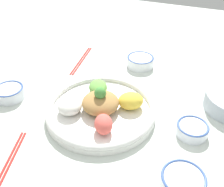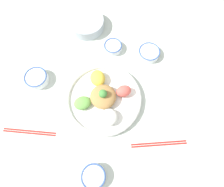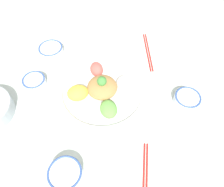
{
  "view_description": "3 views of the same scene",
  "coord_description": "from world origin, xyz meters",
  "px_view_note": "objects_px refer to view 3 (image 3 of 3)",
  "views": [
    {
      "loc": [
        0.59,
        0.29,
        0.58
      ],
      "look_at": [
        -0.02,
        0.06,
        0.09
      ],
      "focal_mm": 42.0,
      "sensor_mm": 36.0,
      "label": 1
    },
    {
      "loc": [
        0.09,
        -0.25,
        0.86
      ],
      "look_at": [
        0.03,
        0.05,
        0.03
      ],
      "focal_mm": 30.0,
      "sensor_mm": 36.0,
      "label": 2
    },
    {
      "loc": [
        -0.5,
        -0.13,
        0.75
      ],
      "look_at": [
        -0.04,
        -0.03,
        0.06
      ],
      "focal_mm": 35.0,
      "sensor_mm": 36.0,
      "label": 3
    }
  ],
  "objects_px": {
    "rice_bowl_blue": "(51,50)",
    "rice_bowl_plain": "(34,81)",
    "sauce_bowl_dark": "(65,174)",
    "chopsticks_pair_near": "(145,178)",
    "chopsticks_pair_far": "(148,51)",
    "serving_spoon_main": "(196,80)",
    "serving_spoon_extra": "(94,35)",
    "salad_platter": "(102,91)",
    "sauce_bowl_red": "(187,99)"
  },
  "relations": [
    {
      "from": "sauce_bowl_dark",
      "to": "serving_spoon_main",
      "type": "distance_m",
      "value": 0.65
    },
    {
      "from": "rice_bowl_plain",
      "to": "serving_spoon_extra",
      "type": "height_order",
      "value": "rice_bowl_plain"
    },
    {
      "from": "rice_bowl_plain",
      "to": "serving_spoon_main",
      "type": "height_order",
      "value": "rice_bowl_plain"
    },
    {
      "from": "rice_bowl_blue",
      "to": "serving_spoon_main",
      "type": "relative_size",
      "value": 0.93
    },
    {
      "from": "rice_bowl_blue",
      "to": "rice_bowl_plain",
      "type": "distance_m",
      "value": 0.19
    },
    {
      "from": "sauce_bowl_red",
      "to": "rice_bowl_plain",
      "type": "relative_size",
      "value": 1.07
    },
    {
      "from": "serving_spoon_extra",
      "to": "serving_spoon_main",
      "type": "bearing_deg",
      "value": 130.78
    },
    {
      "from": "serving_spoon_extra",
      "to": "sauce_bowl_dark",
      "type": "bearing_deg",
      "value": 68.38
    },
    {
      "from": "sauce_bowl_dark",
      "to": "rice_bowl_plain",
      "type": "xyz_separation_m",
      "value": [
        0.33,
        0.26,
        -0.0
      ]
    },
    {
      "from": "salad_platter",
      "to": "chopsticks_pair_near",
      "type": "xyz_separation_m",
      "value": [
        -0.29,
        -0.22,
        -0.02
      ]
    },
    {
      "from": "chopsticks_pair_near",
      "to": "chopsticks_pair_far",
      "type": "relative_size",
      "value": 0.99
    },
    {
      "from": "chopsticks_pair_far",
      "to": "sauce_bowl_dark",
      "type": "bearing_deg",
      "value": -32.29
    },
    {
      "from": "salad_platter",
      "to": "serving_spoon_extra",
      "type": "bearing_deg",
      "value": 21.47
    },
    {
      "from": "salad_platter",
      "to": "rice_bowl_plain",
      "type": "relative_size",
      "value": 3.77
    },
    {
      "from": "serving_spoon_extra",
      "to": "salad_platter",
      "type": "bearing_deg",
      "value": 81.55
    },
    {
      "from": "chopsticks_pair_near",
      "to": "sauce_bowl_red",
      "type": "bearing_deg",
      "value": 153.69
    },
    {
      "from": "sauce_bowl_dark",
      "to": "rice_bowl_plain",
      "type": "height_order",
      "value": "sauce_bowl_dark"
    },
    {
      "from": "sauce_bowl_red",
      "to": "serving_spoon_main",
      "type": "xyz_separation_m",
      "value": [
        0.12,
        -0.04,
        -0.02
      ]
    },
    {
      "from": "sauce_bowl_red",
      "to": "rice_bowl_blue",
      "type": "distance_m",
      "value": 0.65
    },
    {
      "from": "rice_bowl_plain",
      "to": "serving_spoon_extra",
      "type": "xyz_separation_m",
      "value": [
        0.35,
        -0.16,
        -0.02
      ]
    },
    {
      "from": "sauce_bowl_dark",
      "to": "chopsticks_pair_far",
      "type": "bearing_deg",
      "value": -16.3
    },
    {
      "from": "sauce_bowl_red",
      "to": "sauce_bowl_dark",
      "type": "height_order",
      "value": "sauce_bowl_dark"
    },
    {
      "from": "salad_platter",
      "to": "sauce_bowl_dark",
      "type": "relative_size",
      "value": 3.21
    },
    {
      "from": "serving_spoon_main",
      "to": "salad_platter",
      "type": "bearing_deg",
      "value": 30.76
    },
    {
      "from": "sauce_bowl_dark",
      "to": "serving_spoon_main",
      "type": "height_order",
      "value": "sauce_bowl_dark"
    },
    {
      "from": "rice_bowl_blue",
      "to": "rice_bowl_plain",
      "type": "xyz_separation_m",
      "value": [
        -0.19,
        -0.0,
        -0.0
      ]
    },
    {
      "from": "chopsticks_pair_far",
      "to": "serving_spoon_main",
      "type": "height_order",
      "value": "chopsticks_pair_far"
    },
    {
      "from": "salad_platter",
      "to": "sauce_bowl_dark",
      "type": "distance_m",
      "value": 0.35
    },
    {
      "from": "rice_bowl_blue",
      "to": "rice_bowl_plain",
      "type": "bearing_deg",
      "value": -179.21
    },
    {
      "from": "rice_bowl_blue",
      "to": "sauce_bowl_dark",
      "type": "xyz_separation_m",
      "value": [
        -0.52,
        -0.26,
        0.0
      ]
    },
    {
      "from": "sauce_bowl_red",
      "to": "chopsticks_pair_far",
      "type": "xyz_separation_m",
      "value": [
        0.25,
        0.19,
        -0.02
      ]
    },
    {
      "from": "chopsticks_pair_far",
      "to": "rice_bowl_plain",
      "type": "bearing_deg",
      "value": -71.75
    },
    {
      "from": "sauce_bowl_red",
      "to": "serving_spoon_extra",
      "type": "height_order",
      "value": "sauce_bowl_red"
    },
    {
      "from": "rice_bowl_blue",
      "to": "serving_spoon_extra",
      "type": "relative_size",
      "value": 1.03
    },
    {
      "from": "salad_platter",
      "to": "rice_bowl_blue",
      "type": "distance_m",
      "value": 0.34
    },
    {
      "from": "sauce_bowl_dark",
      "to": "rice_bowl_plain",
      "type": "relative_size",
      "value": 1.17
    },
    {
      "from": "sauce_bowl_red",
      "to": "rice_bowl_plain",
      "type": "distance_m",
      "value": 0.63
    },
    {
      "from": "salad_platter",
      "to": "chopsticks_pair_far",
      "type": "xyz_separation_m",
      "value": [
        0.29,
        -0.15,
        -0.02
      ]
    },
    {
      "from": "rice_bowl_blue",
      "to": "serving_spoon_extra",
      "type": "height_order",
      "value": "rice_bowl_blue"
    },
    {
      "from": "sauce_bowl_dark",
      "to": "chopsticks_pair_near",
      "type": "xyz_separation_m",
      "value": [
        0.05,
        -0.25,
        -0.02
      ]
    },
    {
      "from": "sauce_bowl_red",
      "to": "rice_bowl_blue",
      "type": "bearing_deg",
      "value": 77.49
    },
    {
      "from": "salad_platter",
      "to": "chopsticks_pair_near",
      "type": "relative_size",
      "value": 1.49
    },
    {
      "from": "sauce_bowl_red",
      "to": "sauce_bowl_dark",
      "type": "distance_m",
      "value": 0.53
    },
    {
      "from": "sauce_bowl_dark",
      "to": "serving_spoon_extra",
      "type": "bearing_deg",
      "value": 8.3
    },
    {
      "from": "serving_spoon_main",
      "to": "rice_bowl_blue",
      "type": "bearing_deg",
      "value": 6.53
    },
    {
      "from": "rice_bowl_plain",
      "to": "chopsticks_pair_far",
      "type": "relative_size",
      "value": 0.39
    },
    {
      "from": "rice_bowl_blue",
      "to": "chopsticks_pair_far",
      "type": "bearing_deg",
      "value": -76.13
    },
    {
      "from": "serving_spoon_main",
      "to": "sauce_bowl_dark",
      "type": "bearing_deg",
      "value": 58.69
    },
    {
      "from": "sauce_bowl_dark",
      "to": "chopsticks_pair_near",
      "type": "height_order",
      "value": "sauce_bowl_dark"
    },
    {
      "from": "rice_bowl_blue",
      "to": "rice_bowl_plain",
      "type": "relative_size",
      "value": 1.17
    }
  ]
}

